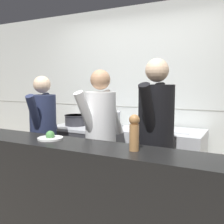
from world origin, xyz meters
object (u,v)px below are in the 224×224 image
object	(u,v)px
oven_range	(90,156)
chef_line	(156,137)
mixing_bowl_steel	(152,126)
stock_pot	(76,120)
sauce_pot	(109,119)
chefs_knife	(170,132)
plated_dish_main	(50,137)
pepper_mill	(134,132)
chef_sous	(101,136)
chef_head_cook	(43,133)

from	to	relation	value
oven_range	chef_line	world-z (taller)	chef_line
mixing_bowl_steel	stock_pot	bearing A→B (deg)	-177.82
sauce_pot	chefs_knife	size ratio (longest dim) A/B	0.88
plated_dish_main	chefs_knife	bearing A→B (deg)	53.17
pepper_mill	chef_sous	world-z (taller)	chef_sous
mixing_bowl_steel	plated_dish_main	distance (m)	1.42
sauce_pot	chef_line	size ratio (longest dim) A/B	0.19
pepper_mill	chef_sous	bearing A→B (deg)	137.88
chefs_knife	plated_dish_main	bearing A→B (deg)	-126.83
stock_pot	chef_head_cook	distance (m)	0.71
oven_range	sauce_pot	world-z (taller)	sauce_pot
plated_dish_main	chef_line	world-z (taller)	chef_line
mixing_bowl_steel	chef_line	distance (m)	0.78
stock_pot	pepper_mill	xyz separation A→B (m)	(1.47, -1.28, 0.16)
chefs_knife	plated_dish_main	distance (m)	1.44
plated_dish_main	chef_sous	size ratio (longest dim) A/B	0.15
chef_sous	chefs_knife	bearing A→B (deg)	59.39
mixing_bowl_steel	chefs_knife	bearing A→B (deg)	-28.02
sauce_pot	oven_range	bearing A→B (deg)	-170.35
chef_head_cook	chef_line	xyz separation A→B (m)	(1.45, 0.02, 0.09)
chefs_knife	pepper_mill	size ratio (longest dim) A/B	1.31
plated_dish_main	pepper_mill	xyz separation A→B (m)	(0.88, -0.02, 0.13)
oven_range	chef_sous	size ratio (longest dim) A/B	0.63
chef_head_cook	chef_line	size ratio (longest dim) A/B	0.91
stock_pot	sauce_pot	xyz separation A→B (m)	(0.53, 0.07, 0.04)
oven_range	mixing_bowl_steel	bearing A→B (deg)	1.46
oven_range	sauce_pot	distance (m)	0.63
stock_pot	chef_line	world-z (taller)	chef_line
oven_range	sauce_pot	xyz separation A→B (m)	(0.29, 0.05, 0.56)
chef_head_cook	chef_sous	bearing A→B (deg)	-14.38
stock_pot	chefs_knife	world-z (taller)	stock_pot
chef_head_cook	stock_pot	bearing A→B (deg)	75.93
plated_dish_main	chef_head_cook	distance (m)	0.81
pepper_mill	mixing_bowl_steel	bearing A→B (deg)	102.90
oven_range	stock_pot	distance (m)	0.57
oven_range	stock_pot	size ratio (longest dim) A/B	3.13
plated_dish_main	pepper_mill	distance (m)	0.89
chef_sous	mixing_bowl_steel	bearing A→B (deg)	81.49
pepper_mill	chef_sous	distance (m)	0.88
chef_line	pepper_mill	bearing A→B (deg)	-87.03
plated_dish_main	chef_sous	bearing A→B (deg)	66.60
oven_range	chefs_knife	distance (m)	1.31
stock_pot	sauce_pot	size ratio (longest dim) A/B	1.00
stock_pot	pepper_mill	distance (m)	1.95
oven_range	chefs_knife	size ratio (longest dim) A/B	2.73
oven_range	stock_pot	xyz separation A→B (m)	(-0.24, -0.02, 0.52)
stock_pot	pepper_mill	world-z (taller)	pepper_mill
chef_sous	chef_line	bearing A→B (deg)	17.59
chef_head_cook	chef_sous	size ratio (longest dim) A/B	0.96
sauce_pot	chef_sous	distance (m)	0.83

